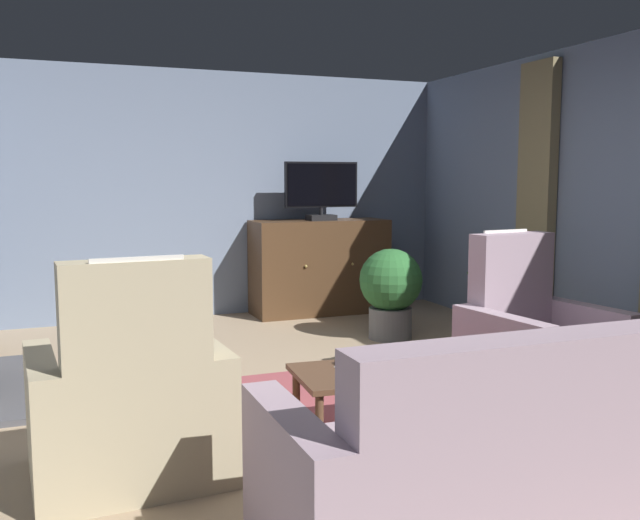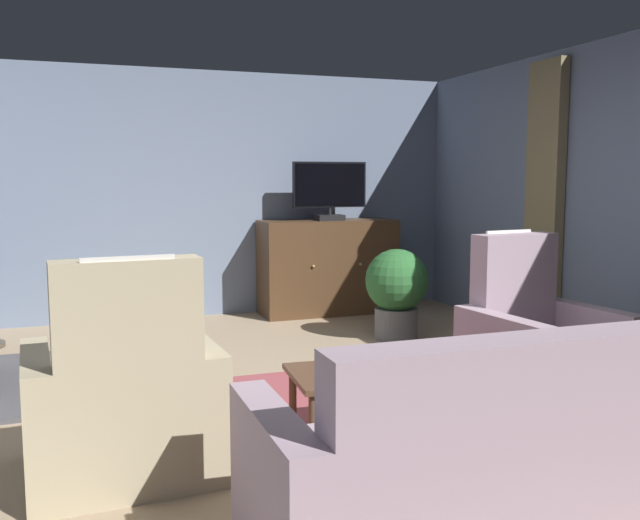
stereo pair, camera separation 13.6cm
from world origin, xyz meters
The scene contains 15 objects.
ground_plane centered at (0.00, 0.00, -0.02)m, with size 5.81×7.15×0.04m, color tan.
wall_back centered at (0.00, 3.32, 1.29)m, with size 5.81×0.10×2.59m, color slate.
curtain_panel_far centered at (2.54, 1.17, 1.42)m, with size 0.10×0.44×2.18m, color #8E7F56.
rug_central centered at (0.06, 0.04, 0.01)m, with size 2.65×1.62×0.01m, color #9E474C.
tv_cabinet centered at (1.13, 2.97, 0.49)m, with size 1.47×0.58×1.02m.
television centered at (1.13, 2.92, 1.35)m, with size 0.82×0.20×0.63m.
coffee_table centered at (0.12, -0.65, 0.37)m, with size 1.07×0.63×0.42m.
tv_remote centered at (-0.10, -0.52, 0.43)m, with size 0.17×0.05×0.02m, color black.
folded_newspaper centered at (0.03, -0.56, 0.42)m, with size 0.30×0.22×0.01m, color silver.
sofa_floral centered at (0.16, -1.77, 0.31)m, with size 2.09×0.85×0.91m.
armchair_by_fireplace centered at (1.46, -0.25, 0.33)m, with size 0.98×0.94×1.11m.
armchair_angled_to_table centered at (-1.28, -0.63, 0.35)m, with size 0.96×0.86×1.13m.
potted_plant_leafy_by_curtain centered at (1.97, 0.93, 0.17)m, with size 0.77×0.71×0.80m.
potted_plant_tall_palm_by_window centered at (1.28, 1.58, 0.47)m, with size 0.58×0.58×0.83m.
cat centered at (-1.08, 1.07, 0.11)m, with size 0.65×0.46×0.22m.
Camera 2 is at (-1.47, -4.06, 1.47)m, focal length 38.86 mm.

